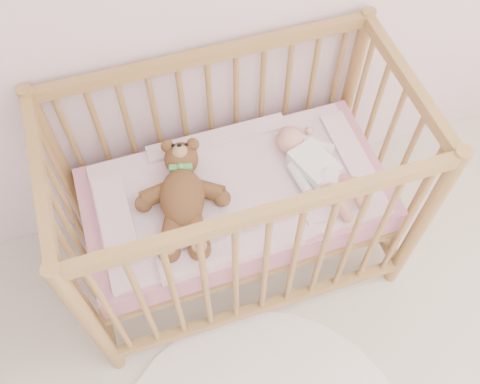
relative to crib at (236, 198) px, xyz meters
name	(u,v)px	position (x,y,z in m)	size (l,w,h in m)	color
crib	(236,198)	(0.00, 0.00, 0.00)	(1.36, 0.76, 1.00)	#A68446
mattress	(236,200)	(0.00, 0.00, -0.01)	(1.22, 0.62, 0.13)	#CD7F9C
blanket	(236,190)	(0.00, 0.00, 0.06)	(1.10, 0.58, 0.06)	pink
baby	(314,163)	(0.32, -0.02, 0.14)	(0.24, 0.51, 0.12)	white
teddy_bear	(182,197)	(-0.22, -0.02, 0.15)	(0.38, 0.54, 0.15)	brown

